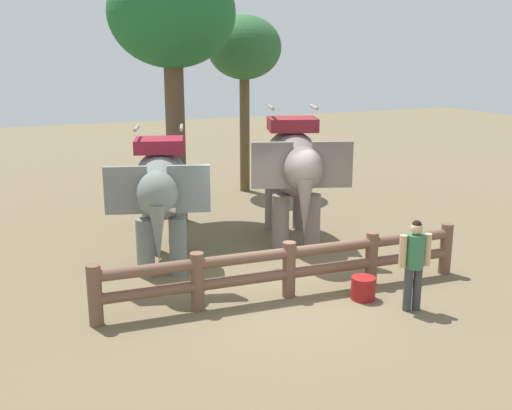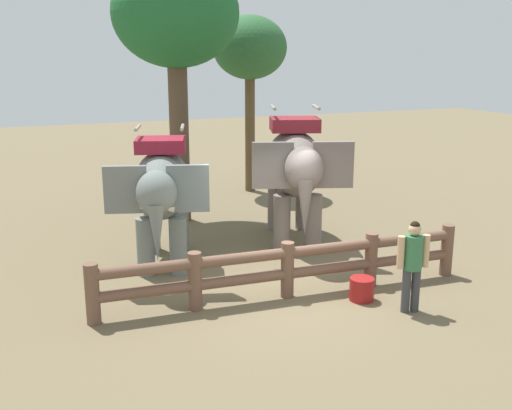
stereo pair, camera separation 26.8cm
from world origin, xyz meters
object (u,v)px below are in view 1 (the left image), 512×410
object	(u,v)px
elephant_center	(293,167)
tree_back_center	(244,50)
tourist_woman_in_black	(415,259)
elephant_near_left	(161,190)
tree_far_left	(172,18)
log_fence	(289,265)
feed_bucket	(363,288)

from	to	relation	value
elephant_center	tree_back_center	xyz separation A→B (m)	(1.10, 5.51, 2.65)
elephant_center	tourist_woman_in_black	distance (m)	4.45
elephant_near_left	tree_far_left	bearing A→B (deg)	68.19
log_fence	tree_far_left	size ratio (longest dim) A/B	1.07
log_fence	tree_far_left	world-z (taller)	tree_far_left
elephant_near_left	tree_back_center	xyz separation A→B (m)	(4.35, 5.88, 2.81)
tree_back_center	feed_bucket	size ratio (longest dim) A/B	12.36
elephant_near_left	feed_bucket	size ratio (longest dim) A/B	7.82
elephant_near_left	tree_back_center	bearing A→B (deg)	53.50
log_fence	elephant_center	world-z (taller)	elephant_center
elephant_near_left	log_fence	bearing A→B (deg)	-57.28
elephant_center	tourist_woman_in_black	size ratio (longest dim) A/B	2.34
feed_bucket	elephant_center	bearing A→B (deg)	83.65
tourist_woman_in_black	elephant_center	bearing A→B (deg)	91.36
log_fence	tree_back_center	xyz separation A→B (m)	(2.69, 8.46, 3.85)
tourist_woman_in_black	tree_back_center	distance (m)	10.52
log_fence	tree_back_center	bearing A→B (deg)	72.36
log_fence	elephant_near_left	size ratio (longest dim) A/B	2.05
tourist_woman_in_black	feed_bucket	distance (m)	1.17
feed_bucket	tree_back_center	bearing A→B (deg)	80.64
tree_far_left	feed_bucket	size ratio (longest dim) A/B	14.98
log_fence	tree_far_left	xyz separation A→B (m)	(-0.36, 5.82, 4.62)
tree_back_center	tourist_woman_in_black	bearing A→B (deg)	-95.77
tourist_woman_in_black	tree_back_center	bearing A→B (deg)	84.23
tree_far_left	feed_bucket	bearing A→B (deg)	-76.55
elephant_near_left	elephant_center	xyz separation A→B (m)	(3.25, 0.37, 0.15)
log_fence	tree_back_center	distance (m)	9.68
tree_back_center	tree_far_left	bearing A→B (deg)	-139.18
elephant_near_left	tree_far_left	world-z (taller)	tree_far_left
log_fence	feed_bucket	bearing A→B (deg)	-29.00
tourist_woman_in_black	tree_back_center	size ratio (longest dim) A/B	0.30
log_fence	elephant_near_left	bearing A→B (deg)	122.72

